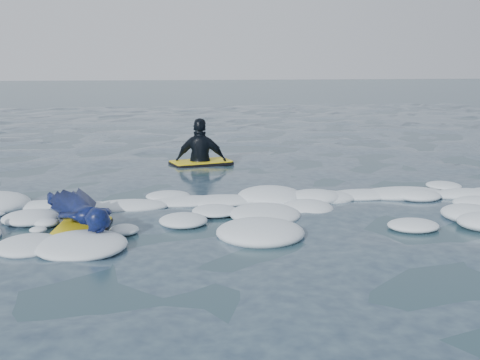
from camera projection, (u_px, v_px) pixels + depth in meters
The scene contains 4 objects.
ground at pixel (159, 238), 7.15m from camera, with size 120.00×120.00×0.00m, color #192C3C.
foam_band at pixel (157, 216), 8.16m from camera, with size 12.00×3.10×0.30m, color white, non-canonical shape.
prone_woman_unit at pixel (81, 212), 7.47m from camera, with size 1.21×1.80×0.44m.
waiting_rider_unit at pixel (201, 163), 12.16m from camera, with size 1.33×0.95×1.80m.
Camera 1 is at (-0.10, -6.95, 2.08)m, focal length 45.00 mm.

